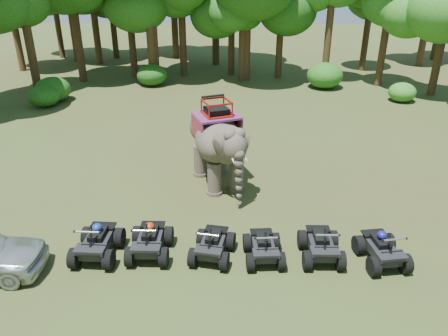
{
  "coord_description": "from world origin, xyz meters",
  "views": [
    {
      "loc": [
        0.38,
        -12.87,
        8.66
      ],
      "look_at": [
        0.0,
        1.2,
        1.9
      ],
      "focal_mm": 35.0,
      "sensor_mm": 36.0,
      "label": 1
    }
  ],
  "objects_px": {
    "elephant": "(218,142)",
    "atv_4": "(321,241)",
    "atv_2": "(212,240)",
    "atv_1": "(149,237)",
    "atv_0": "(97,238)",
    "atv_5": "(383,245)",
    "atv_3": "(264,243)"
  },
  "relations": [
    {
      "from": "atv_4",
      "to": "atv_3",
      "type": "bearing_deg",
      "value": -177.04
    },
    {
      "from": "elephant",
      "to": "atv_4",
      "type": "height_order",
      "value": "elephant"
    },
    {
      "from": "atv_3",
      "to": "atv_5",
      "type": "bearing_deg",
      "value": -5.67
    },
    {
      "from": "atv_2",
      "to": "atv_5",
      "type": "bearing_deg",
      "value": 8.65
    },
    {
      "from": "atv_2",
      "to": "atv_3",
      "type": "height_order",
      "value": "atv_2"
    },
    {
      "from": "atv_0",
      "to": "atv_5",
      "type": "height_order",
      "value": "atv_0"
    },
    {
      "from": "atv_1",
      "to": "atv_4",
      "type": "height_order",
      "value": "atv_1"
    },
    {
      "from": "elephant",
      "to": "atv_1",
      "type": "relative_size",
      "value": 2.45
    },
    {
      "from": "atv_4",
      "to": "atv_1",
      "type": "bearing_deg",
      "value": 178.92
    },
    {
      "from": "atv_1",
      "to": "atv_4",
      "type": "relative_size",
      "value": 1.04
    },
    {
      "from": "atv_1",
      "to": "atv_5",
      "type": "height_order",
      "value": "atv_1"
    },
    {
      "from": "atv_2",
      "to": "atv_5",
      "type": "height_order",
      "value": "atv_5"
    },
    {
      "from": "atv_1",
      "to": "atv_3",
      "type": "xyz_separation_m",
      "value": [
        3.64,
        -0.16,
        -0.06
      ]
    },
    {
      "from": "elephant",
      "to": "atv_3",
      "type": "xyz_separation_m",
      "value": [
        1.66,
        -5.28,
        -1.24
      ]
    },
    {
      "from": "elephant",
      "to": "atv_1",
      "type": "bearing_deg",
      "value": -133.45
    },
    {
      "from": "atv_1",
      "to": "atv_4",
      "type": "xyz_separation_m",
      "value": [
        5.46,
        -0.04,
        -0.02
      ]
    },
    {
      "from": "atv_0",
      "to": "atv_1",
      "type": "height_order",
      "value": "atv_0"
    },
    {
      "from": "atv_2",
      "to": "atv_4",
      "type": "distance_m",
      "value": 3.44
    },
    {
      "from": "atv_4",
      "to": "atv_0",
      "type": "bearing_deg",
      "value": -179.83
    },
    {
      "from": "atv_2",
      "to": "atv_1",
      "type": "bearing_deg",
      "value": -172.54
    },
    {
      "from": "elephant",
      "to": "atv_1",
      "type": "height_order",
      "value": "elephant"
    },
    {
      "from": "atv_0",
      "to": "atv_2",
      "type": "xyz_separation_m",
      "value": [
        3.68,
        0.05,
        -0.06
      ]
    },
    {
      "from": "atv_0",
      "to": "atv_3",
      "type": "height_order",
      "value": "atv_0"
    },
    {
      "from": "atv_1",
      "to": "atv_5",
      "type": "bearing_deg",
      "value": -1.78
    },
    {
      "from": "atv_4",
      "to": "atv_5",
      "type": "distance_m",
      "value": 1.87
    },
    {
      "from": "atv_1",
      "to": "atv_5",
      "type": "xyz_separation_m",
      "value": [
        7.32,
        -0.21,
        -0.03
      ]
    },
    {
      "from": "atv_3",
      "to": "atv_2",
      "type": "bearing_deg",
      "value": 172.86
    },
    {
      "from": "elephant",
      "to": "atv_0",
      "type": "relative_size",
      "value": 2.39
    },
    {
      "from": "atv_1",
      "to": "atv_2",
      "type": "distance_m",
      "value": 2.02
    },
    {
      "from": "atv_2",
      "to": "atv_5",
      "type": "relative_size",
      "value": 0.98
    },
    {
      "from": "atv_2",
      "to": "atv_4",
      "type": "relative_size",
      "value": 0.97
    },
    {
      "from": "atv_0",
      "to": "atv_1",
      "type": "xyz_separation_m",
      "value": [
        1.66,
        0.14,
        -0.02
      ]
    }
  ]
}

